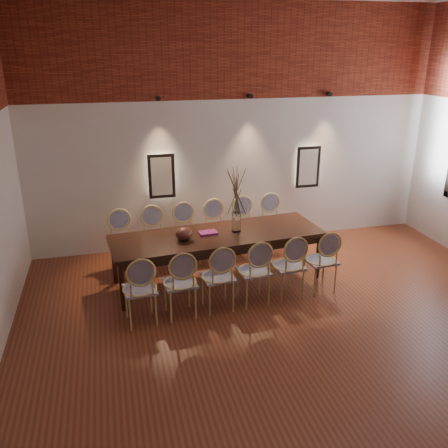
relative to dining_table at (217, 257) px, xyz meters
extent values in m
cube|color=brown|center=(0.68, -2.05, -0.39)|extent=(7.00, 7.00, 0.02)
cube|color=silver|center=(0.68, 1.50, 1.62)|extent=(7.00, 0.10, 4.00)
cube|color=maroon|center=(0.68, 1.43, 2.88)|extent=(7.00, 0.02, 1.50)
cube|color=#FFEAC6|center=(-0.62, 1.40, 0.93)|extent=(0.36, 0.06, 0.66)
cube|color=#FFEAC6|center=(1.98, 1.40, 0.93)|extent=(0.36, 0.06, 0.66)
cylinder|color=black|center=(-0.62, 1.37, 2.17)|extent=(0.08, 0.10, 0.08)
cylinder|color=black|center=(0.88, 1.37, 2.17)|extent=(0.08, 0.10, 0.08)
cylinder|color=black|center=(2.28, 1.37, 2.17)|extent=(0.08, 0.10, 0.08)
cube|color=black|center=(0.00, 0.00, 0.00)|extent=(3.15, 1.26, 0.75)
cylinder|color=silver|center=(0.29, 0.03, 0.53)|extent=(0.14, 0.14, 0.30)
ellipsoid|color=#55291E|center=(-0.50, -0.10, 0.46)|extent=(0.24, 0.24, 0.18)
cube|color=#7B1F6A|center=(-0.13, 0.04, 0.39)|extent=(0.28, 0.20, 0.03)
camera|label=1|loc=(-1.46, -6.23, 2.94)|focal=38.00mm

